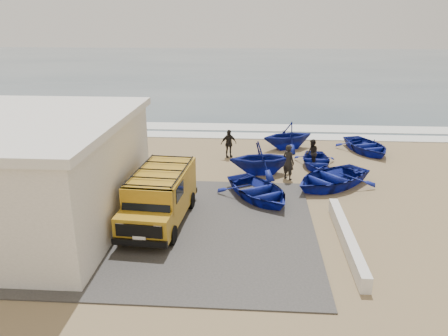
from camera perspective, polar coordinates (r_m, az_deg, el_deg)
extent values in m
plane|color=#8F7853|center=(19.10, -1.01, -5.14)|extent=(160.00, 160.00, 0.00)
cube|color=#423F3D|center=(17.59, -8.14, -7.52)|extent=(12.00, 10.00, 0.05)
cube|color=#385166|center=(73.77, 2.78, 13.07)|extent=(180.00, 88.00, 0.01)
cube|color=white|center=(30.41, 0.91, 4.26)|extent=(180.00, 1.60, 0.06)
cube|color=white|center=(32.83, 1.15, 5.36)|extent=(180.00, 2.20, 0.04)
cube|color=white|center=(18.74, -25.13, -0.95)|extent=(8.00, 9.00, 4.00)
cube|color=silver|center=(18.18, -26.08, 5.42)|extent=(8.40, 9.40, 0.30)
cube|color=black|center=(18.36, -12.31, 2.05)|extent=(0.08, 0.70, 0.90)
cube|color=silver|center=(16.60, 15.74, -8.84)|extent=(0.35, 6.00, 0.55)
cube|color=#BF8C1C|center=(17.80, -8.07, -3.00)|extent=(2.25, 4.14, 1.69)
cube|color=#BF8C1C|center=(15.82, -10.46, -7.62)|extent=(2.02, 1.07, 0.92)
cube|color=black|center=(15.89, -10.10, -4.20)|extent=(1.82, 0.48, 0.74)
cube|color=black|center=(15.37, -11.05, -8.07)|extent=(1.66, 0.21, 0.46)
cube|color=black|center=(15.55, -10.98, -9.57)|extent=(2.00, 0.29, 0.23)
cube|color=black|center=(17.43, -8.26, -0.23)|extent=(2.13, 3.83, 0.06)
cylinder|color=black|center=(16.67, -12.94, -8.13)|extent=(0.28, 0.73, 0.72)
cylinder|color=black|center=(19.38, -9.65, -3.91)|extent=(0.28, 0.73, 0.72)
cylinder|color=black|center=(16.13, -6.78, -8.71)|extent=(0.28, 0.73, 0.72)
cylinder|color=black|center=(18.92, -4.35, -4.26)|extent=(0.28, 0.73, 0.72)
imported|color=navy|center=(19.83, 4.54, -2.95)|extent=(4.58, 4.96, 0.84)
imported|color=navy|center=(21.81, 13.76, -1.25)|extent=(5.39, 5.25, 0.91)
imported|color=navy|center=(22.86, 4.91, 1.31)|extent=(3.83, 3.47, 1.76)
imported|color=navy|center=(24.61, 11.90, 0.94)|extent=(2.47, 3.34, 0.67)
imported|color=navy|center=(27.53, 8.31, 4.22)|extent=(4.06, 3.83, 1.70)
imported|color=navy|center=(28.00, 18.11, 2.77)|extent=(3.87, 4.59, 0.81)
imported|color=black|center=(22.24, 8.41, 0.76)|extent=(0.79, 0.77, 1.83)
imported|color=black|center=(24.44, 11.42, 1.92)|extent=(0.63, 0.79, 1.54)
imported|color=black|center=(25.57, 0.61, 3.22)|extent=(1.05, 0.78, 1.66)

